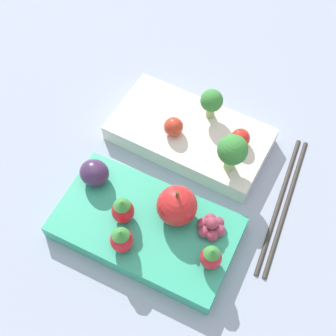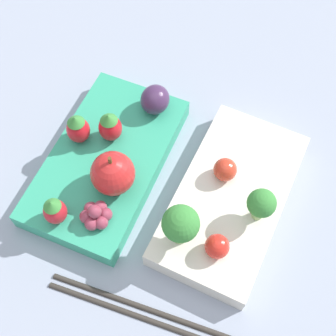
{
  "view_description": "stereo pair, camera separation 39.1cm",
  "coord_description": "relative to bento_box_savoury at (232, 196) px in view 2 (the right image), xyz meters",
  "views": [
    {
      "loc": [
        0.14,
        -0.28,
        0.54
      ],
      "look_at": [
        0.0,
        -0.0,
        0.04
      ],
      "focal_mm": 50.0,
      "sensor_mm": 36.0,
      "label": 1
    },
    {
      "loc": [
        0.23,
        0.1,
        0.49
      ],
      "look_at": [
        0.0,
        -0.0,
        0.04
      ],
      "focal_mm": 50.0,
      "sensor_mm": 36.0,
      "label": 2
    }
  ],
  "objects": [
    {
      "name": "ground_plane",
      "position": [
        0.0,
        -0.07,
        -0.01
      ],
      "size": [
        4.0,
        4.0,
        0.0
      ],
      "primitive_type": "plane",
      "color": "#939EB2"
    },
    {
      "name": "bento_box_savoury",
      "position": [
        0.0,
        0.0,
        0.0
      ],
      "size": [
        0.22,
        0.12,
        0.03
      ],
      "color": "silver",
      "rests_on": "ground_plane"
    },
    {
      "name": "bento_box_fruit",
      "position": [
        0.01,
        -0.15,
        -0.0
      ],
      "size": [
        0.22,
        0.12,
        0.03
      ],
      "color": "#33A87F",
      "rests_on": "ground_plane"
    },
    {
      "name": "broccoli_floret_0",
      "position": [
        0.07,
        -0.03,
        0.05
      ],
      "size": [
        0.04,
        0.04,
        0.06
      ],
      "color": "#93B770",
      "rests_on": "bento_box_savoury"
    },
    {
      "name": "broccoli_floret_1",
      "position": [
        0.02,
        0.03,
        0.04
      ],
      "size": [
        0.03,
        0.03,
        0.05
      ],
      "color": "#93B770",
      "rests_on": "bento_box_savoury"
    },
    {
      "name": "cherry_tomato_0",
      "position": [
        0.07,
        0.01,
        0.03
      ],
      "size": [
        0.03,
        0.03,
        0.03
      ],
      "color": "red",
      "rests_on": "bento_box_savoury"
    },
    {
      "name": "cherry_tomato_1",
      "position": [
        -0.01,
        -0.02,
        0.03
      ],
      "size": [
        0.03,
        0.03,
        0.03
      ],
      "color": "red",
      "rests_on": "bento_box_savoury"
    },
    {
      "name": "apple",
      "position": [
        0.04,
        -0.12,
        0.04
      ],
      "size": [
        0.05,
        0.05,
        0.06
      ],
      "color": "red",
      "rests_on": "bento_box_fruit"
    },
    {
      "name": "strawberry_0",
      "position": [
        0.01,
        -0.19,
        0.03
      ],
      "size": [
        0.03,
        0.03,
        0.04
      ],
      "color": "red",
      "rests_on": "bento_box_fruit"
    },
    {
      "name": "strawberry_1",
      "position": [
        -0.01,
        -0.16,
        0.03
      ],
      "size": [
        0.03,
        0.03,
        0.04
      ],
      "color": "red",
      "rests_on": "bento_box_fruit"
    },
    {
      "name": "strawberry_2",
      "position": [
        0.1,
        -0.16,
        0.03
      ],
      "size": [
        0.02,
        0.02,
        0.04
      ],
      "color": "red",
      "rests_on": "bento_box_fruit"
    },
    {
      "name": "plum",
      "position": [
        -0.07,
        -0.12,
        0.03
      ],
      "size": [
        0.04,
        0.03,
        0.03
      ],
      "color": "#42284C",
      "rests_on": "bento_box_fruit"
    },
    {
      "name": "grape_cluster",
      "position": [
        0.09,
        -0.12,
        0.02
      ],
      "size": [
        0.04,
        0.03,
        0.03
      ],
      "color": "#93384C",
      "rests_on": "bento_box_fruit"
    },
    {
      "name": "chopsticks_pair",
      "position": [
        0.15,
        -0.04,
        -0.01
      ],
      "size": [
        0.03,
        0.21,
        0.01
      ],
      "color": "#332D28",
      "rests_on": "ground_plane"
    }
  ]
}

